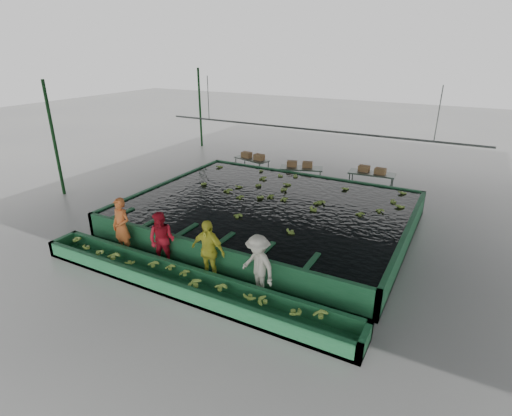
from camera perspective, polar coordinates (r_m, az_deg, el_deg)
The scene contains 21 objects.
ground at distance 13.97m, azimuth -0.98°, elevation -4.48°, with size 80.00×80.00×0.00m, color gray.
shed_roof at distance 12.55m, azimuth -1.14°, elevation 16.38°, with size 20.00×22.00×0.04m, color slate.
shed_posts at distance 13.04m, azimuth -1.05°, elevation 5.38°, with size 20.00×22.00×5.00m, color #103515, non-canonical shape.
flotation_tank at distance 14.99m, azimuth 1.83°, elevation -0.68°, with size 10.00×8.00×0.90m, color #1E5E35, non-canonical shape.
tank_water at distance 14.84m, azimuth 1.84°, elevation 0.74°, with size 9.70×7.70×0.00m, color black.
sorting_trough at distance 11.27m, azimuth -10.18°, elevation -10.50°, with size 10.00×1.00×0.50m, color #1E5E35, non-canonical shape.
cableway_rail at distance 17.33m, azimuth 7.26°, elevation 11.12°, with size 0.08×0.08×14.00m, color #59605B.
rail_hanger_left at distance 19.53m, azimuth -6.84°, elevation 15.34°, with size 0.04×0.04×2.00m, color #59605B.
rail_hanger_right at distance 16.06m, azimuth 24.62°, elevation 12.11°, with size 0.04×0.04×2.00m, color #59605B.
worker_a at distance 13.36m, azimuth -18.64°, elevation -2.53°, with size 0.69×0.46×1.90m, color orange.
worker_b at distance 12.31m, azimuth -13.30°, elevation -4.45°, with size 0.85×0.66×1.74m, color red.
worker_c at distance 11.33m, azimuth -6.88°, elevation -6.08°, with size 1.10×0.46×1.87m, color yellow.
worker_d at distance 10.61m, azimuth 0.27°, elevation -8.29°, with size 1.15×0.66×1.77m, color beige.
packing_table_left at distance 20.90m, azimuth -0.60°, elevation 5.95°, with size 1.89×0.76×0.86m, color #59605B, non-canonical shape.
packing_table_mid at distance 19.28m, azimuth 6.44°, elevation 4.47°, with size 2.00×0.80×0.91m, color #59605B, non-canonical shape.
packing_table_right at distance 19.03m, azimuth 16.08°, elevation 3.52°, with size 2.04×0.82×0.93m, color #59605B, non-canonical shape.
box_stack_left at distance 20.77m, azimuth -0.46°, elevation 7.08°, with size 1.30×0.36×0.28m, color #996D43, non-canonical shape.
box_stack_mid at distance 19.26m, azimuth 6.24°, elevation 5.88°, with size 1.20×0.33×0.26m, color #996D43, non-canonical shape.
box_stack_right at distance 18.93m, azimuth 16.20°, elevation 4.89°, with size 1.22×0.34×0.26m, color #996D43, non-canonical shape.
floating_bananas at distance 15.51m, azimuth 3.18°, elevation 1.69°, with size 8.38×5.72×0.11m, color #85AC3D, non-canonical shape.
trough_bananas at distance 11.19m, azimuth -10.23°, elevation -9.85°, with size 9.42×0.63×0.13m, color #85AC3D, non-canonical shape.
Camera 1 is at (6.17, -10.86, 6.26)m, focal length 28.00 mm.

